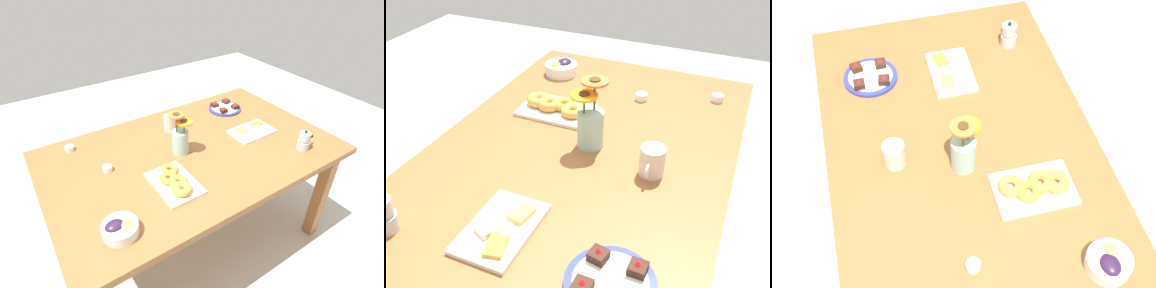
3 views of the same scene
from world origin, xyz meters
TOP-DOWN VIEW (x-y plane):
  - dining_table at (0.00, 0.00)m, footprint 1.60×1.00m
  - coffee_mug at (0.01, 0.25)m, footprint 0.11×0.08m
  - grape_bowl at (-0.56, -0.33)m, footprint 0.15×0.15m
  - cheese_platter at (0.41, -0.05)m, footprint 0.26×0.17m
  - croissant_platter at (-0.23, -0.20)m, footprint 0.19×0.28m
  - jam_cup_honey at (-0.57, 0.37)m, footprint 0.05×0.05m
  - jam_cup_berry at (-0.46, 0.09)m, footprint 0.05×0.05m
  - dessert_plate at (0.46, 0.28)m, footprint 0.22×0.22m
  - flower_vase at (-0.06, 0.02)m, footprint 0.12×0.11m

SIDE VIEW (x-z plane):
  - dining_table at x=0.00m, z-range 0.28..1.02m
  - cheese_platter at x=0.41m, z-range 0.73..0.77m
  - dessert_plate at x=0.46m, z-range 0.72..0.78m
  - jam_cup_honey at x=-0.57m, z-range 0.74..0.77m
  - jam_cup_berry at x=-0.46m, z-range 0.74..0.77m
  - croissant_platter at x=-0.23m, z-range 0.74..0.79m
  - grape_bowl at x=-0.56m, z-range 0.74..0.80m
  - coffee_mug at x=0.01m, z-range 0.74..0.84m
  - flower_vase at x=-0.06m, z-range 0.70..0.95m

